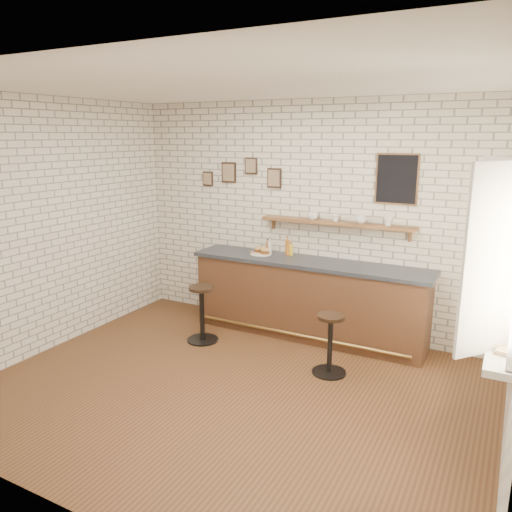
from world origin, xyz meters
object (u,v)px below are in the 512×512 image
object	(u,v)px
bar_counter	(308,298)
shelf_cup_a	(313,216)
bar_stool_right	(330,342)
shelf_cup_d	(388,222)
bitters_bottle_white	(270,247)
bitters_bottle_brown	(268,247)
condiment_bottle_yellow	(291,250)
book_upper	(498,347)
sandwich_plate	(261,254)
shelf_cup_b	(336,218)
book_lower	(498,349)
bitters_bottle_amber	(287,247)
ciabatta_sandwich	(262,250)
bar_stool_left	(202,312)
shelf_cup_c	(361,219)

from	to	relation	value
bar_counter	shelf_cup_a	bearing A→B (deg)	101.15
bar_stool_right	shelf_cup_d	xyz separation A→B (m)	(0.30, 1.08, 1.19)
bitters_bottle_white	bar_stool_right	xyz separation A→B (m)	(1.25, -1.04, -0.73)
bitters_bottle_brown	bitters_bottle_white	world-z (taller)	bitters_bottle_white
condiment_bottle_yellow	shelf_cup_a	bearing A→B (deg)	7.70
bitters_bottle_white	book_upper	bearing A→B (deg)	-32.29
sandwich_plate	bitters_bottle_brown	world-z (taller)	bitters_bottle_brown
shelf_cup_d	bar_stool_right	bearing A→B (deg)	-106.86
condiment_bottle_yellow	shelf_cup_d	size ratio (longest dim) A/B	1.61
shelf_cup_b	book_lower	xyz separation A→B (m)	(1.98, -1.86, -0.61)
condiment_bottle_yellow	bitters_bottle_white	bearing A→B (deg)	180.00
sandwich_plate	shelf_cup_a	world-z (taller)	shelf_cup_a
bitters_bottle_white	bar_counter	bearing A→B (deg)	-14.43
shelf_cup_a	book_lower	distance (m)	3.01
bitters_bottle_amber	bar_counter	bearing A→B (deg)	-23.45
bitters_bottle_white	bitters_bottle_amber	distance (m)	0.26
ciabatta_sandwich	shelf_cup_b	distance (m)	1.08
bar_counter	bar_stool_left	world-z (taller)	bar_counter
ciabatta_sandwich	condiment_bottle_yellow	world-z (taller)	condiment_bottle_yellow
bar_stool_left	shelf_cup_a	world-z (taller)	shelf_cup_a
bitters_bottle_amber	sandwich_plate	bearing A→B (deg)	-156.46
shelf_cup_b	sandwich_plate	bearing A→B (deg)	136.06
bitters_bottle_amber	shelf_cup_a	distance (m)	0.55
bitters_bottle_brown	bitters_bottle_amber	bearing A→B (deg)	-0.00
bitters_bottle_amber	shelf_cup_b	distance (m)	0.77
ciabatta_sandwich	bitters_bottle_white	bearing A→B (deg)	70.33
condiment_bottle_yellow	book_lower	distance (m)	3.16
bitters_bottle_white	shelf_cup_b	xyz separation A→B (m)	(0.90, 0.04, 0.45)
bitters_bottle_amber	condiment_bottle_yellow	distance (m)	0.06
shelf_cup_c	bitters_bottle_white	bearing A→B (deg)	77.07
bar_counter	ciabatta_sandwich	bearing A→B (deg)	177.98
ciabatta_sandwich	book_lower	world-z (taller)	ciabatta_sandwich
sandwich_plate	ciabatta_sandwich	world-z (taller)	ciabatta_sandwich
condiment_bottle_yellow	shelf_cup_d	world-z (taller)	shelf_cup_d
bitters_bottle_white	shelf_cup_d	size ratio (longest dim) A/B	1.95
bar_stool_right	shelf_cup_b	bearing A→B (deg)	108.21
bar_counter	bar_stool_left	size ratio (longest dim) A/B	4.31
ciabatta_sandwich	bar_stool_right	bearing A→B (deg)	-34.80
bitters_bottle_white	book_lower	xyz separation A→B (m)	(2.88, -1.83, -0.15)
book_upper	sandwich_plate	bearing A→B (deg)	160.23
bitters_bottle_amber	book_upper	size ratio (longest dim) A/B	1.16
sandwich_plate	bitters_bottle_brown	size ratio (longest dim) A/B	1.52
bitters_bottle_brown	ciabatta_sandwich	bearing A→B (deg)	-96.71
condiment_bottle_yellow	book_lower	xyz separation A→B (m)	(2.57, -1.83, -0.14)
bitters_bottle_brown	shelf_cup_b	world-z (taller)	shelf_cup_b
sandwich_plate	bar_stool_right	world-z (taller)	sandwich_plate
bitters_bottle_brown	bitters_bottle_white	size ratio (longest dim) A/B	0.89
book_lower	shelf_cup_d	bearing A→B (deg)	139.84
book_lower	bar_counter	bearing A→B (deg)	157.81
bitters_bottle_white	book_upper	distance (m)	3.41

